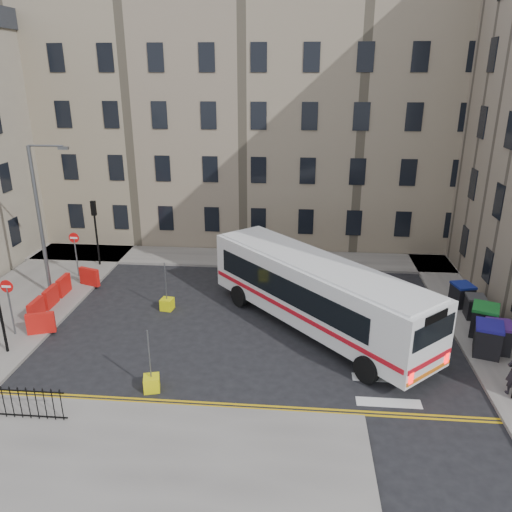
% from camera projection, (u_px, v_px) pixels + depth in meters
% --- Properties ---
extents(ground, '(120.00, 120.00, 0.00)m').
position_uv_depth(ground, '(286.00, 323.00, 24.48)').
color(ground, black).
rests_on(ground, ground).
extents(pavement_north, '(36.00, 3.20, 0.15)m').
position_uv_depth(pavement_north, '(200.00, 257.00, 32.99)').
color(pavement_north, slate).
rests_on(pavement_north, ground).
extents(pavement_east, '(2.40, 26.00, 0.15)m').
position_uv_depth(pavement_east, '(452.00, 294.00, 27.44)').
color(pavement_east, slate).
rests_on(pavement_east, ground).
extents(pavement_west, '(6.00, 22.00, 0.15)m').
position_uv_depth(pavement_west, '(24.00, 301.00, 26.56)').
color(pavement_west, slate).
rests_on(pavement_west, ground).
extents(pavement_sw, '(20.00, 6.00, 0.15)m').
position_uv_depth(pavement_sw, '(54.00, 460.00, 15.70)').
color(pavement_sw, slate).
rests_on(pavement_sw, ground).
extents(terrace_north, '(38.30, 10.80, 17.20)m').
position_uv_depth(terrace_north, '(200.00, 115.00, 36.57)').
color(terrace_north, gray).
rests_on(terrace_north, ground).
extents(traffic_light_nw, '(0.28, 0.22, 4.10)m').
position_uv_depth(traffic_light_nw, '(95.00, 223.00, 30.57)').
color(traffic_light_nw, black).
rests_on(traffic_light_nw, pavement_west).
extents(streetlamp, '(0.50, 0.22, 8.14)m').
position_uv_depth(streetlamp, '(40.00, 220.00, 25.94)').
color(streetlamp, '#595B5E').
rests_on(streetlamp, pavement_west).
extents(no_entry_north, '(0.60, 0.08, 3.00)m').
position_uv_depth(no_entry_north, '(75.00, 246.00, 29.02)').
color(no_entry_north, '#595B5E').
rests_on(no_entry_north, pavement_west).
extents(no_entry_south, '(0.60, 0.08, 3.00)m').
position_uv_depth(no_entry_south, '(8.00, 296.00, 22.48)').
color(no_entry_south, '#595B5E').
rests_on(no_entry_south, pavement_west).
extents(roadworks_barriers, '(1.66, 6.26, 1.00)m').
position_uv_depth(roadworks_barriers, '(58.00, 297.00, 25.72)').
color(roadworks_barriers, red).
rests_on(roadworks_barriers, pavement_west).
extents(bus, '(10.49, 11.10, 3.40)m').
position_uv_depth(bus, '(316.00, 291.00, 23.24)').
color(bus, white).
rests_on(bus, ground).
extents(wheelie_bin_a, '(1.43, 1.54, 1.40)m').
position_uv_depth(wheelie_bin_a, '(488.00, 339.00, 21.28)').
color(wheelie_bin_a, black).
rests_on(wheelie_bin_a, pavement_east).
extents(wheelie_bin_b, '(1.22, 1.34, 1.30)m').
position_uv_depth(wheelie_bin_b, '(498.00, 337.00, 21.56)').
color(wheelie_bin_b, black).
rests_on(wheelie_bin_b, pavement_east).
extents(wheelie_bin_c, '(1.52, 1.61, 1.43)m').
position_uv_depth(wheelie_bin_c, '(484.00, 320.00, 22.85)').
color(wheelie_bin_c, black).
rests_on(wheelie_bin_c, pavement_east).
extents(wheelie_bin_d, '(0.96, 1.08, 1.12)m').
position_uv_depth(wheelie_bin_d, '(475.00, 307.00, 24.52)').
color(wheelie_bin_d, black).
rests_on(wheelie_bin_d, pavement_east).
extents(wheelie_bin_e, '(1.17, 1.27, 1.19)m').
position_uv_depth(wheelie_bin_e, '(462.00, 295.00, 25.76)').
color(wheelie_bin_e, black).
rests_on(wheelie_bin_e, pavement_east).
extents(bollard_yellow, '(0.68, 0.68, 0.60)m').
position_uv_depth(bollard_yellow, '(167.00, 304.00, 25.75)').
color(bollard_yellow, '#D0CE0B').
rests_on(bollard_yellow, ground).
extents(bollard_chevron, '(0.73, 0.73, 0.60)m').
position_uv_depth(bollard_chevron, '(152.00, 383.00, 19.19)').
color(bollard_chevron, '#D7D20C').
rests_on(bollard_chevron, ground).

